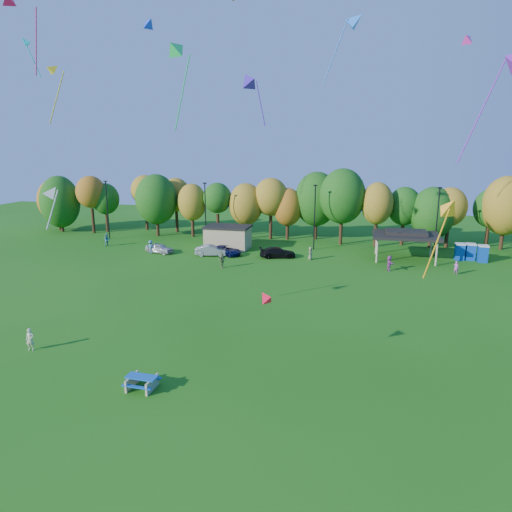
% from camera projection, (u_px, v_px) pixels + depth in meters
% --- Properties ---
extents(ground, '(160.00, 160.00, 0.00)m').
position_uv_depth(ground, '(204.00, 393.00, 26.97)').
color(ground, '#19600F').
rests_on(ground, ground).
extents(tree_line, '(93.57, 10.55, 11.15)m').
position_uv_depth(tree_line, '(299.00, 203.00, 68.85)').
color(tree_line, black).
rests_on(tree_line, ground).
extents(lamp_posts, '(64.50, 0.25, 9.09)m').
position_uv_depth(lamp_posts, '(315.00, 215.00, 63.19)').
color(lamp_posts, black).
rests_on(lamp_posts, ground).
extents(utility_building, '(6.30, 4.30, 3.25)m').
position_uv_depth(utility_building, '(228.00, 237.00, 64.77)').
color(utility_building, tan).
rests_on(utility_building, ground).
extents(pavilion, '(8.20, 6.20, 3.77)m').
position_uv_depth(pavilion, '(406.00, 235.00, 58.03)').
color(pavilion, tan).
rests_on(pavilion, ground).
extents(porta_potties, '(3.75, 1.88, 2.18)m').
position_uv_depth(porta_potties, '(471.00, 252.00, 57.87)').
color(porta_potties, '#0D41AD').
rests_on(porta_potties, ground).
extents(picnic_table, '(1.91, 1.60, 0.81)m').
position_uv_depth(picnic_table, '(142.00, 381.00, 27.36)').
color(picnic_table, tan).
rests_on(picnic_table, ground).
extents(kite_flyer, '(0.67, 0.51, 1.65)m').
position_uv_depth(kite_flyer, '(30.00, 340.00, 32.42)').
color(kite_flyer, beige).
rests_on(kite_flyer, ground).
extents(car_a, '(4.18, 2.38, 1.34)m').
position_uv_depth(car_a, '(159.00, 248.00, 62.10)').
color(car_a, '#BCBCBC').
rests_on(car_a, ground).
extents(car_b, '(4.57, 2.41, 1.43)m').
position_uv_depth(car_b, '(212.00, 250.00, 60.55)').
color(car_b, gray).
rests_on(car_b, ground).
extents(car_c, '(4.95, 3.39, 1.26)m').
position_uv_depth(car_c, '(225.00, 250.00, 60.96)').
color(car_c, '#0B1143').
rests_on(car_c, ground).
extents(car_d, '(5.03, 3.17, 1.36)m').
position_uv_depth(car_d, '(278.00, 252.00, 59.60)').
color(car_d, black).
rests_on(car_d, ground).
extents(far_person_0, '(0.67, 0.62, 1.54)m').
position_uv_depth(far_person_0, '(456.00, 268.00, 51.75)').
color(far_person_0, '#BB58AE').
rests_on(far_person_0, ground).
extents(far_person_1, '(1.21, 0.76, 1.79)m').
position_uv_depth(far_person_1, '(151.00, 247.00, 61.88)').
color(far_person_1, teal).
rests_on(far_person_1, ground).
extents(far_person_2, '(0.96, 1.16, 1.86)m').
position_uv_depth(far_person_2, '(222.00, 260.00, 54.46)').
color(far_person_2, olive).
rests_on(far_person_2, ground).
extents(far_person_3, '(1.05, 1.77, 1.82)m').
position_uv_depth(far_person_3, '(389.00, 263.00, 53.24)').
color(far_person_3, '#A44494').
rests_on(far_person_3, ground).
extents(far_person_4, '(1.13, 1.14, 1.86)m').
position_uv_depth(far_person_4, '(107.00, 240.00, 66.36)').
color(far_person_4, teal).
rests_on(far_person_4, ground).
extents(far_person_5, '(0.73, 0.93, 1.69)m').
position_uv_depth(far_person_5, '(310.00, 253.00, 58.39)').
color(far_person_5, '#797B54').
rests_on(far_person_5, ground).
extents(kite_0, '(3.93, 1.61, 6.56)m').
position_uv_depth(kite_0, '(356.00, 21.00, 41.64)').
color(kite_0, blue).
extents(kite_1, '(2.35, 3.12, 5.47)m').
position_uv_depth(kite_1, '(450.00, 208.00, 28.58)').
color(kite_1, '#FFA41A').
extents(kite_2, '(1.73, 1.66, 1.40)m').
position_uv_depth(kite_2, '(149.00, 23.00, 38.86)').
color(kite_2, '#1C39FC').
extents(kite_5, '(2.09, 4.42, 7.50)m').
position_uv_depth(kite_5, '(179.00, 50.00, 37.34)').
color(kite_5, green).
extents(kite_6, '(2.24, 2.77, 5.27)m').
position_uv_depth(kite_6, '(54.00, 70.00, 40.06)').
color(kite_6, gold).
extents(kite_9, '(1.57, 1.70, 1.40)m').
position_uv_depth(kite_9, '(468.00, 39.00, 38.05)').
color(kite_9, '#FE2AAD').
extents(kite_10, '(2.01, 3.64, 6.34)m').
position_uv_depth(kite_10, '(11.00, 1.00, 35.78)').
color(kite_10, '#C81146').
extents(kite_11, '(1.39, 1.34, 1.13)m').
position_uv_depth(kite_11, '(265.00, 297.00, 28.67)').
color(kite_11, red).
extents(kite_12, '(2.66, 2.56, 4.67)m').
position_uv_depth(kite_12, '(248.00, 80.00, 37.67)').
color(kite_12, '#391C9D').
extents(kite_14, '(1.88, 1.86, 3.41)m').
position_uv_depth(kite_14, '(52.00, 193.00, 31.79)').
color(kite_14, '#B5B5B5').
extents(kite_15, '(2.52, 1.52, 4.30)m').
position_uv_depth(kite_15, '(25.00, 42.00, 48.00)').
color(kite_15, '#0DC9C2').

